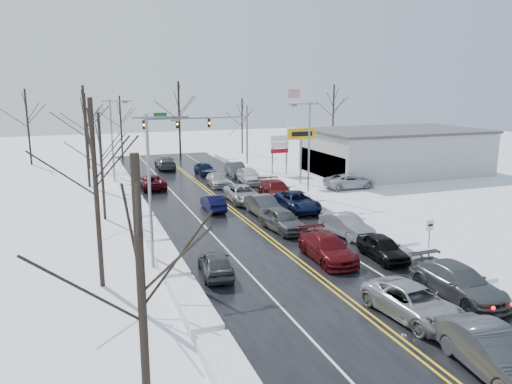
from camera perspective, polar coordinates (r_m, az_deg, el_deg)
name	(u,v)px	position (r m, az deg, el deg)	size (l,w,h in m)	color
ground	(263,233)	(36.36, 0.75, -4.76)	(160.00, 160.00, 0.00)	silver
road_surface	(253,226)	(38.15, -0.31, -3.93)	(14.00, 84.00, 0.01)	black
snow_bank_left	(153,236)	(36.41, -11.69, -5.00)	(1.47, 72.00, 0.55)	white
snow_bank_right	(341,217)	(41.25, 9.69, -2.86)	(1.47, 72.00, 0.55)	white
traffic_signal_mast	(209,126)	(62.72, -5.43, 7.51)	(13.28, 0.39, 8.00)	slate
tires_plus_sign	(301,138)	(53.89, 5.20, 6.21)	(3.20, 0.34, 6.00)	slate
used_vehicles_sign	(280,147)	(59.54, 2.71, 5.20)	(2.20, 0.22, 4.65)	slate
speed_limit_sign	(430,231)	(33.22, 19.25, -4.19)	(0.55, 0.09, 2.35)	slate
flagpole	(289,119)	(68.44, 3.76, 8.31)	(1.87, 1.20, 10.00)	silver
dealership_building	(395,151)	(62.71, 15.62, 4.52)	(20.40, 12.40, 5.30)	#A8A8A3
streetlight_ne	(307,141)	(47.54, 5.88, 5.77)	(3.20, 0.25, 9.00)	slate
streetlight_sw	(153,179)	(29.27, -11.73, 1.49)	(3.20, 0.25, 9.00)	slate
streetlight_nw	(114,134)	(56.88, -15.96, 6.43)	(3.20, 0.25, 9.00)	slate
tree_left_a	(140,257)	(13.30, -13.15, -7.29)	(3.60, 3.60, 9.00)	#2D231C
tree_left_b	(94,157)	(26.75, -18.05, 3.78)	(4.00, 4.00, 10.00)	#2D231C
tree_left_c	(100,146)	(40.80, -17.37, 5.09)	(3.40, 3.40, 8.50)	#2D231C
tree_left_d	(85,117)	(54.60, -18.99, 8.15)	(4.20, 4.20, 10.50)	#2D231C
tree_left_e	(86,116)	(66.62, -18.87, 8.19)	(3.80, 3.80, 9.50)	#2D231C
tree_far_a	(27,112)	(72.79, -24.74, 8.30)	(4.00, 4.00, 10.00)	#2D231C
tree_far_b	(120,115)	(73.89, -15.24, 8.49)	(3.60, 3.60, 9.00)	#2D231C
tree_far_c	(179,105)	(72.97, -8.81, 9.83)	(4.40, 4.40, 11.00)	#2D231C
tree_far_d	(242,115)	(77.08, -1.60, 8.79)	(3.40, 3.40, 8.50)	#2D231C
tree_far_e	(334,104)	(83.90, 8.86, 9.89)	(4.20, 4.20, 10.50)	#2D231C
queued_car_1	(492,374)	(21.82, 25.33, -18.27)	(1.82, 5.21, 1.72)	#3A3C3F
queued_car_2	(413,317)	(25.05, 17.49, -13.52)	(2.48, 5.39, 1.50)	gray
queued_car_3	(327,260)	(31.43, 8.11, -7.67)	(2.19, 5.39, 1.56)	#520B0F
queued_car_4	(282,231)	(37.10, 3.01, -4.43)	(1.98, 4.93, 1.68)	#45484B
queued_car_5	(264,215)	(41.23, 0.89, -2.69)	(1.73, 4.97, 1.64)	#393B3E
queued_car_6	(242,202)	(45.90, -1.55, -1.14)	(2.51, 5.43, 1.51)	#929599
queued_car_7	(217,186)	(53.19, -4.45, 0.70)	(1.87, 4.61, 1.34)	#969A9E
queued_car_8	(205,175)	(59.54, -5.85, 1.92)	(1.78, 4.43, 1.51)	black
queued_car_11	(457,297)	(27.96, 21.99, -11.08)	(2.31, 5.67, 1.65)	#45494B
queued_car_12	(382,259)	(32.25, 14.20, -7.41)	(1.74, 4.32, 1.47)	black
queued_car_13	(346,236)	(36.34, 10.28, -4.97)	(1.65, 4.73, 1.56)	#9C9DA3
queued_car_14	(297,210)	(43.03, 4.75, -2.09)	(2.61, 5.67, 1.57)	black
queued_car_15	(276,199)	(47.11, 2.32, -0.79)	(2.37, 5.83, 1.69)	#4B0A0D
queued_car_16	(249,183)	(54.33, -0.78, 0.98)	(2.03, 5.03, 1.72)	silver
queued_car_17	(236,177)	(58.43, -2.27, 1.78)	(1.73, 4.96, 1.63)	#3F4144
oncoming_car_0	(213,210)	(43.02, -4.90, -2.10)	(1.45, 4.16, 1.37)	black
oncoming_car_1	(152,188)	(52.98, -11.82, 0.43)	(2.39, 5.18, 1.44)	#510A12
oncoming_car_2	(165,169)	(64.80, -10.31, 2.64)	(2.27, 5.58, 1.62)	#424447
oncoming_car_3	(216,275)	(28.87, -4.62, -9.43)	(1.68, 4.17, 1.42)	#3B3D3F
parked_car_0	(349,188)	(52.76, 10.62, 0.43)	(2.50, 5.42, 1.51)	#B8B8BB
parked_car_1	(351,179)	(58.10, 10.79, 1.51)	(2.41, 5.93, 1.72)	black
parked_car_2	(317,173)	(61.36, 6.98, 2.21)	(1.85, 4.60, 1.57)	#96989D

